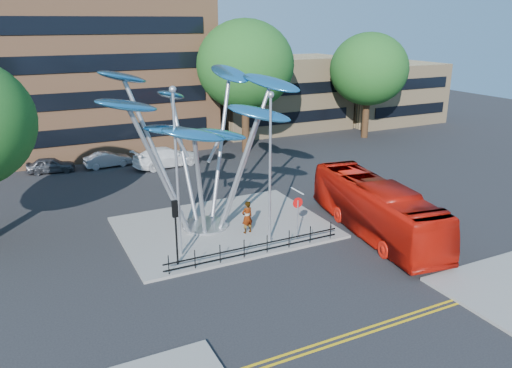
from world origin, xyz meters
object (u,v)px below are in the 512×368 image
tree_right (245,65)px  street_lamp_left (176,159)px  pedestrian (247,217)px  tree_far (369,69)px  red_bus (376,208)px  street_lamp_right (270,155)px  leaf_sculpture (199,114)px  no_entry_sign_island (298,211)px  parked_car_mid (108,159)px  traffic_light_island (175,219)px  parked_car_right (166,157)px  parked_car_left (51,165)px

tree_right → street_lamp_left: size_ratio=1.38×
street_lamp_left → pedestrian: bearing=13.2°
tree_far → pedestrian: size_ratio=5.58×
tree_far → red_bus: tree_far is taller
tree_far → pedestrian: 28.85m
street_lamp_left → street_lamp_right: street_lamp_left is taller
leaf_sculpture → no_entry_sign_island: leaf_sculpture is taller
parked_car_mid → tree_right: bearing=-96.9°
pedestrian → parked_car_mid: (-4.52, 18.11, -0.48)m
traffic_light_island → parked_car_right: (4.82, 18.03, -1.79)m
parked_car_right → tree_far: bearing=-94.5°
no_entry_sign_island → leaf_sculpture: bearing=134.3°
no_entry_sign_island → pedestrian: (-2.16, 2.00, -0.70)m
pedestrian → leaf_sculpture: bearing=-56.6°
parked_car_left → no_entry_sign_island: bearing=-142.7°
leaf_sculpture → parked_car_right: bearing=82.2°
pedestrian → parked_car_left: (-9.02, 18.48, -0.48)m
tree_far → traffic_light_island: tree_far is taller
tree_right → parked_car_mid: bearing=177.2°
parked_car_mid → pedestrian: bearing=-170.1°
street_lamp_right → pedestrian: street_lamp_right is taller
tree_right → no_entry_sign_island: (-6.00, -19.48, -6.22)m
street_lamp_left → no_entry_sign_island: size_ratio=3.59×
no_entry_sign_island → parked_car_left: (-11.18, 20.48, -1.18)m
tree_far → parked_car_mid: (-26.68, 0.62, -6.46)m
tree_far → parked_car_right: 23.10m
street_lamp_left → pedestrian: size_ratio=4.55×
pedestrian → parked_car_right: (-0.02, 16.01, -0.29)m
parked_car_left → parked_car_mid: (4.50, -0.38, 0.01)m
traffic_light_island → leaf_sculpture: bearing=55.0°
leaf_sculpture → traffic_light_island: (-2.93, -4.18, -4.26)m
leaf_sculpture → traffic_light_island: size_ratio=3.71×
leaf_sculpture → street_lamp_left: size_ratio=1.45×
tree_far → street_lamp_right: bearing=-138.5°
street_lamp_left → pedestrian: 6.15m
red_bus → parked_car_mid: size_ratio=2.91×
tree_far → leaf_sculpture: tree_far is taller
street_lamp_left → traffic_light_island: 2.96m
tree_far → pedestrian: tree_far is taller
pedestrian → no_entry_sign_island: bearing=129.2°
street_lamp_right → parked_car_left: street_lamp_right is taller
no_entry_sign_island → tree_right: bearing=72.9°
tree_right → parked_car_left: 18.73m
leaf_sculpture → pedestrian: 6.44m
leaf_sculpture → street_lamp_left: leaf_sculpture is taller
street_lamp_left → parked_car_mid: (-0.18, 19.12, -4.71)m
leaf_sculpture → street_lamp_right: (2.57, -3.68, -1.78)m
street_lamp_left → red_bus: bearing=-10.6°
red_bus → parked_car_mid: (-11.28, 21.19, -0.94)m
street_lamp_left → no_entry_sign_island: 7.47m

